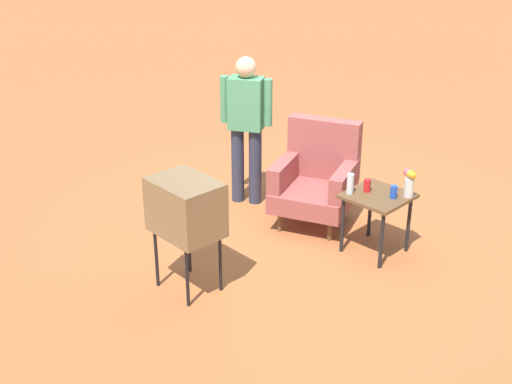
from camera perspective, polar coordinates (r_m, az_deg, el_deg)
name	(u,v)px	position (r m, az deg, el deg)	size (l,w,h in m)	color
ground_plane	(297,221)	(7.26, 3.42, -2.44)	(60.00, 60.00, 0.00)	#AD6033
armchair	(317,177)	(7.09, 5.10, 1.26)	(1.00, 1.01, 1.06)	brown
side_table	(377,203)	(6.54, 10.09, -0.91)	(0.56, 0.56, 0.60)	black
tv_on_stand	(186,208)	(5.76, -5.87, -1.33)	(0.62, 0.48, 1.03)	black
person_standing	(246,122)	(7.35, -0.82, 5.90)	(0.51, 0.37, 1.64)	#2D3347
soda_can_blue	(394,192)	(6.44, 11.41, 0.00)	(0.07, 0.07, 0.12)	blue
soda_can_red	(367,185)	(6.53, 9.26, 0.54)	(0.07, 0.07, 0.12)	red
bottle_short_clear	(350,184)	(6.44, 7.87, 0.68)	(0.06, 0.06, 0.20)	silver
flower_vase	(409,182)	(6.46, 12.68, 0.83)	(0.14, 0.10, 0.27)	silver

